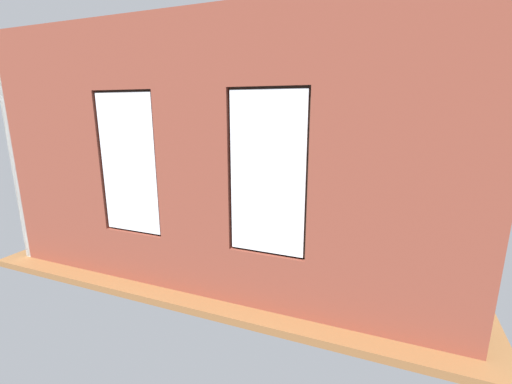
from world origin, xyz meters
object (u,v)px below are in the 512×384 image
Objects in this scene: cup_ceramic at (255,204)px; remote_gray at (239,208)px; couch_left at (407,239)px; coffee_table at (262,211)px; candle_jar at (283,206)px; potted_plant_foreground_right at (198,178)px; media_console at (144,205)px; potted_plant_near_tv at (134,207)px; potted_plant_corner_far_left at (427,271)px; potted_plant_between_couches at (323,229)px; tv_flatscreen at (141,177)px; potted_plant_mid_room_small at (324,209)px; remote_black at (265,211)px; couch_by_window at (229,253)px; papasan_chair at (271,190)px; remote_silver at (262,208)px.

remote_gray is at bearing 39.86° from cup_ceramic.
couch_left is 2.78m from coffee_table.
candle_jar reaches higher than cup_ceramic.
potted_plant_foreground_right reaches higher than coffee_table.
couch_left is 2.01× the size of media_console.
media_console is 1.10m from potted_plant_near_tv.
potted_plant_between_couches is (1.28, -0.14, 0.30)m from potted_plant_corner_far_left.
couch_left is 5.69m from tv_flatscreen.
potted_plant_near_tv is (3.98, -0.91, -0.36)m from potted_plant_between_couches.
media_console is at bearing -58.91° from potted_plant_near_tv.
potted_plant_mid_room_small is (-4.12, -0.52, -0.45)m from tv_flatscreen.
potted_plant_near_tv is (2.77, 1.20, 0.02)m from candle_jar.
remote_black is (2.64, -0.23, 0.13)m from couch_left.
couch_by_window is 15.18× the size of candle_jar.
potted_plant_foreground_right is (2.21, -0.13, 0.11)m from papasan_chair.
couch_by_window reaches higher than candle_jar.
couch_by_window is at bearing -2.16° from potted_plant_corner_far_left.
potted_plant_mid_room_small is (-0.97, -2.39, 0.14)m from couch_by_window.
potted_plant_between_couches is (-1.82, 2.08, 0.39)m from cup_ceramic.
couch_left is 1.71× the size of papasan_chair.
couch_by_window reaches higher than remote_black.
potted_plant_foreground_right reaches higher than tv_flatscreen.
remote_black is at bearing -92.32° from couch_left.
potted_plant_mid_room_small is at bearing 119.81° from remote_gray.
papasan_chair is at bearing -61.12° from potted_plant_between_couches.
potted_plant_between_couches is at bearing 167.08° from potted_plant_near_tv.
papasan_chair is at bearing -125.44° from potted_plant_near_tv.
potted_plant_between_couches is (-2.02, 3.67, 0.45)m from papasan_chair.
media_console is 0.67m from tv_flatscreen.
cup_ceramic is at bearing 11.03° from potted_plant_mid_room_small.
potted_plant_foreground_right reaches higher than remote_black.
cup_ceramic is at bearing -96.02° from couch_left.
papasan_chair is at bearing -76.91° from coffee_table.
potted_plant_near_tv reaches higher than remote_silver.
remote_silver is 0.12× the size of potted_plant_foreground_right.
cup_ceramic is (0.19, -0.10, 0.10)m from coffee_table.
potted_plant_foreground_right is (2.42, -1.72, 0.05)m from cup_ceramic.
papasan_chair is (-0.06, -1.81, -0.02)m from remote_gray.
cup_ceramic is 0.07× the size of potted_plant_between_couches.
potted_plant_near_tv is 3.85m from potted_plant_mid_room_small.
potted_plant_near_tv reaches higher than media_console.
potted_plant_foreground_right is at bearing 143.50° from remote_black.
candle_jar is at bearing 150.85° from potted_plant_foreground_right.
tv_flatscreen is at bearing 69.62° from remote_silver.
remote_black is (0.14, -1.89, 0.13)m from couch_by_window.
couch_by_window is at bearing 163.80° from remote_silver.
potted_plant_between_couches is 2.42m from potted_plant_mid_room_small.
remote_silver is at bearing 145.00° from potted_plant_foreground_right.
media_console is 3.12m from papasan_chair.
papasan_chair is 1.54× the size of potted_plant_mid_room_small.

